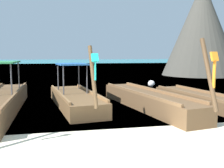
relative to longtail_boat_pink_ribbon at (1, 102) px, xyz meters
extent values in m
plane|color=beige|center=(3.90, -4.68, -0.37)|extent=(120.00, 120.00, 0.00)
plane|color=teal|center=(3.90, 57.20, -0.37)|extent=(120.00, 120.00, 0.00)
cube|color=brown|center=(0.00, 0.00, -0.05)|extent=(1.35, 6.82, 0.64)
cube|color=brown|center=(0.53, 0.02, 0.32)|extent=(0.27, 6.24, 0.10)
cylinder|color=#4C4C51|center=(0.41, -0.16, 0.82)|extent=(0.05, 0.05, 1.12)
cylinder|color=#4C4C51|center=(0.34, 1.88, 0.82)|extent=(0.05, 0.05, 1.12)
cube|color=#2D844C|center=(-0.03, 0.85, 1.41)|extent=(1.04, 2.26, 0.06)
cube|color=brown|center=(2.66, 0.52, -0.11)|extent=(2.05, 5.22, 0.53)
cube|color=brown|center=(2.04, 0.43, 0.21)|extent=(0.75, 4.64, 0.10)
cube|color=brown|center=(3.28, 0.61, 0.21)|extent=(0.75, 4.64, 0.10)
cylinder|color=brown|center=(3.05, -2.19, 1.06)|extent=(0.23, 0.80, 1.84)
cube|color=#1ECCBC|center=(3.08, -2.40, 1.61)|extent=(0.22, 0.17, 0.25)
cube|color=#1ECCBC|center=(3.09, -2.42, 1.23)|extent=(0.04, 0.08, 0.52)
cylinder|color=#4C4C51|center=(2.22, 0.32, 0.72)|extent=(0.06, 0.06, 1.13)
cylinder|color=#4C4C51|center=(3.14, 0.46, 0.72)|extent=(0.06, 0.06, 1.13)
cylinder|color=#4C4C51|center=(2.00, 1.83, 0.72)|extent=(0.06, 0.06, 1.13)
cylinder|color=#4C4C51|center=(2.92, 1.97, 0.72)|extent=(0.06, 0.06, 1.13)
cube|color=#235BA3|center=(2.57, 1.15, 1.31)|extent=(1.37, 1.87, 0.06)
cube|color=brown|center=(5.38, -0.32, -0.07)|extent=(2.15, 6.30, 0.61)
cube|color=brown|center=(4.90, -0.41, 0.28)|extent=(1.09, 5.64, 0.10)
cube|color=brown|center=(5.87, -0.23, 0.28)|extent=(1.09, 5.64, 0.10)
cylinder|color=brown|center=(5.97, -3.54, 1.18)|extent=(0.25, 0.77, 1.93)
cube|color=orange|center=(5.99, -3.70, 1.65)|extent=(0.22, 0.17, 0.25)
cube|color=orange|center=(6.00, -3.72, 1.18)|extent=(0.04, 0.08, 0.69)
cube|color=brown|center=(7.73, -0.29, -0.15)|extent=(1.78, 5.74, 0.46)
cube|color=brown|center=(7.24, -0.35, 0.13)|extent=(0.73, 5.17, 0.10)
cube|color=brown|center=(8.23, -0.23, 0.13)|extent=(0.73, 5.17, 0.10)
cone|color=#47443D|center=(16.24, 14.28, 4.39)|extent=(7.71, 7.71, 9.52)
cone|color=#4E4B43|center=(18.68, 15.05, 1.74)|extent=(3.57, 3.57, 4.23)
sphere|color=white|center=(7.85, 5.83, -0.15)|extent=(0.44, 0.44, 0.44)
camera|label=1|loc=(2.13, -9.56, 1.68)|focal=40.58mm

